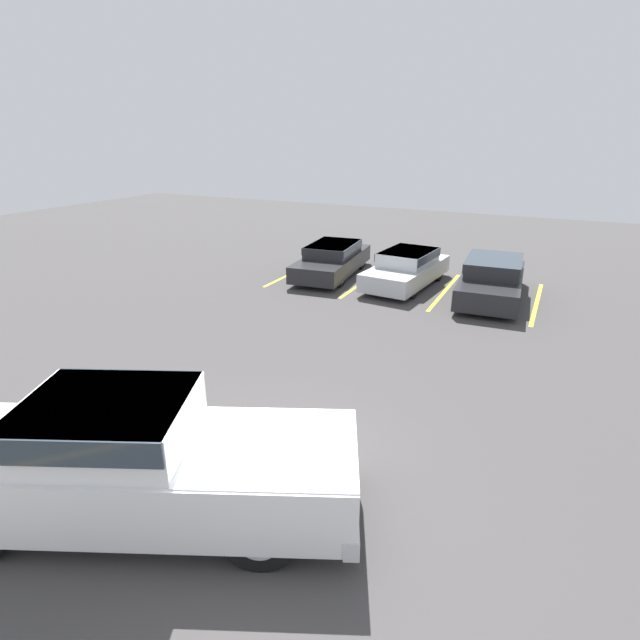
# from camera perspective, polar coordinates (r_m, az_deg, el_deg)

# --- Properties ---
(ground_plane) EXTENTS (60.00, 60.00, 0.00)m
(ground_plane) POSITION_cam_1_polar(r_m,az_deg,el_deg) (7.79, -6.32, -19.90)
(ground_plane) COLOR #423F3F
(stall_stripe_a) EXTENTS (0.12, 4.60, 0.01)m
(stall_stripe_a) POSITION_cam_1_polar(r_m,az_deg,el_deg) (19.46, -2.86, 5.54)
(stall_stripe_a) COLOR yellow
(stall_stripe_a) RESTS_ON ground_plane
(stall_stripe_b) EXTENTS (0.12, 4.60, 0.01)m
(stall_stripe_b) POSITION_cam_1_polar(r_m,az_deg,el_deg) (18.28, 5.17, 4.49)
(stall_stripe_b) COLOR yellow
(stall_stripe_b) RESTS_ON ground_plane
(stall_stripe_c) EXTENTS (0.12, 4.60, 0.01)m
(stall_stripe_c) POSITION_cam_1_polar(r_m,az_deg,el_deg) (17.52, 14.08, 3.22)
(stall_stripe_c) COLOR yellow
(stall_stripe_c) RESTS_ON ground_plane
(stall_stripe_d) EXTENTS (0.12, 4.60, 0.01)m
(stall_stripe_d) POSITION_cam_1_polar(r_m,az_deg,el_deg) (17.21, 23.52, 1.79)
(stall_stripe_d) COLOR yellow
(stall_stripe_d) RESTS_ON ground_plane
(pickup_truck) EXTENTS (6.25, 4.19, 1.82)m
(pickup_truck) POSITION_cam_1_polar(r_m,az_deg,el_deg) (7.41, -20.20, -14.83)
(pickup_truck) COLOR white
(pickup_truck) RESTS_ON ground_plane
(parked_sedan_a) EXTENTS (2.18, 4.73, 1.20)m
(parked_sedan_a) POSITION_cam_1_polar(r_m,az_deg,el_deg) (18.83, 1.42, 7.06)
(parked_sedan_a) COLOR #232326
(parked_sedan_a) RESTS_ON ground_plane
(parked_sedan_b) EXTENTS (2.12, 4.39, 1.24)m
(parked_sedan_b) POSITION_cam_1_polar(r_m,az_deg,el_deg) (17.76, 9.90, 5.98)
(parked_sedan_b) COLOR #B7BABF
(parked_sedan_b) RESTS_ON ground_plane
(parked_sedan_c) EXTENTS (2.10, 4.70, 1.30)m
(parked_sedan_c) POSITION_cam_1_polar(r_m,az_deg,el_deg) (17.03, 19.08, 4.62)
(parked_sedan_c) COLOR #232326
(parked_sedan_c) RESTS_ON ground_plane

